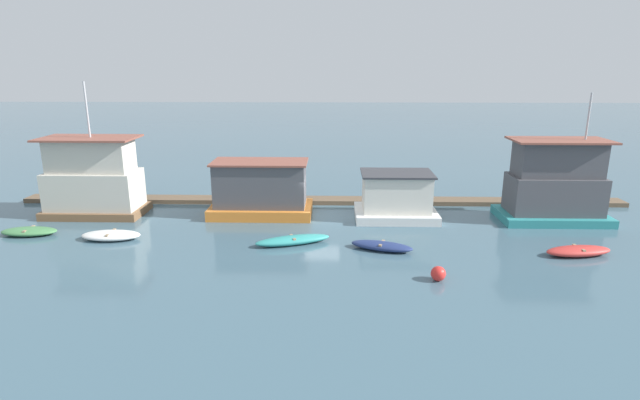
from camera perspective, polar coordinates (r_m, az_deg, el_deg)
The scene contains 12 objects.
ground_plane at distance 32.27m, azimuth 0.05°, elevation -1.93°, with size 200.00×200.00×0.00m, color #426070.
dock_walkway at distance 35.55m, azimuth 0.19°, elevation -0.05°, with size 42.40×1.49×0.30m, color brown.
houseboat_brown at distance 35.36m, azimuth -24.47°, elevation 2.06°, with size 6.19×3.33×8.53m.
houseboat_orange at distance 32.48m, azimuth -6.79°, elevation 1.15°, with size 6.57×3.47×3.57m.
houseboat_white at distance 32.09m, azimuth 8.69°, elevation 0.33°, with size 5.16×3.76×2.97m.
houseboat_teal at distance 34.29m, azimuth 25.27°, elevation 1.55°, with size 6.51×3.63×7.92m.
dinghy_green at distance 33.37m, azimuth -30.30°, elevation -3.11°, with size 3.22×1.50×0.44m.
dinghy_white at distance 30.48m, azimuth -22.78°, elevation -3.74°, with size 3.33×1.58×0.47m.
dinghy_teal at distance 27.41m, azimuth -3.12°, elevation -4.60°, with size 4.29×2.34×0.48m.
dinghy_navy at distance 26.76m, azimuth 7.07°, elevation -5.23°, with size 3.49×2.06×0.44m.
dinghy_red at distance 29.02m, azimuth 27.44°, elevation -5.19°, with size 3.59×1.65×0.51m.
buoy_red at distance 23.54m, azimuth 13.36°, elevation -8.18°, with size 0.69×0.69×0.69m, color red.
Camera 1 is at (0.80, -30.81, 9.55)m, focal length 28.00 mm.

